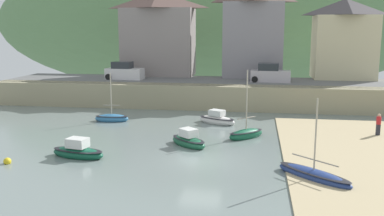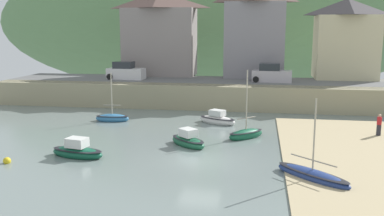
% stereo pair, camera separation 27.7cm
% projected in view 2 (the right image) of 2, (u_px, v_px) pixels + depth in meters
% --- Properties ---
extents(quay_seawall, '(48.00, 9.40, 2.40)m').
position_uv_depth(quay_seawall, '(224.00, 95.00, 42.88)').
color(quay_seawall, tan).
rests_on(quay_seawall, ground).
extents(hillside_backdrop, '(80.00, 44.00, 26.04)m').
position_uv_depth(hillside_backdrop, '(211.00, 22.00, 78.97)').
color(hillside_backdrop, '#5F8955').
rests_on(hillside_backdrop, ground).
extents(waterfront_building_left, '(8.64, 4.60, 9.78)m').
position_uv_depth(waterfront_building_left, '(160.00, 33.00, 50.57)').
color(waterfront_building_left, gray).
rests_on(waterfront_building_left, ground).
extents(waterfront_building_centre, '(6.96, 5.07, 10.72)m').
position_uv_depth(waterfront_building_centre, '(255.00, 29.00, 48.75)').
color(waterfront_building_centre, gray).
rests_on(waterfront_building_centre, ground).
extents(waterfront_building_right, '(6.81, 5.43, 8.76)m').
position_uv_depth(waterfront_building_right, '(346.00, 38.00, 47.37)').
color(waterfront_building_right, beige).
rests_on(waterfront_building_right, ground).
extents(sailboat_tall_mast, '(4.11, 3.97, 4.53)m').
position_uv_depth(sailboat_tall_mast, '(312.00, 175.00, 22.73)').
color(sailboat_tall_mast, navy).
rests_on(sailboat_tall_mast, ground).
extents(sailboat_far_left, '(3.00, 1.42, 4.40)m').
position_uv_depth(sailboat_far_left, '(112.00, 118.00, 37.22)').
color(sailboat_far_left, teal).
rests_on(sailboat_far_left, ground).
extents(rowboat_small_beached, '(3.19, 3.07, 1.38)m').
position_uv_depth(rowboat_small_beached, '(188.00, 141.00, 29.33)').
color(rowboat_small_beached, '#1B593A').
rests_on(rowboat_small_beached, ground).
extents(dinghy_open_wooden, '(2.94, 2.89, 5.19)m').
position_uv_depth(dinghy_open_wooden, '(246.00, 134.00, 31.39)').
color(dinghy_open_wooden, '#17593B').
rests_on(dinghy_open_wooden, ground).
extents(fishing_boat_green, '(3.73, 1.99, 1.39)m').
position_uv_depth(fishing_boat_green, '(77.00, 151.00, 26.81)').
color(fishing_boat_green, '#125238').
rests_on(fishing_boat_green, ground).
extents(sailboat_nearest_shore, '(3.65, 2.72, 1.35)m').
position_uv_depth(sailboat_nearest_shore, '(217.00, 119.00, 36.24)').
color(sailboat_nearest_shore, silver).
rests_on(sailboat_nearest_shore, ground).
extents(parked_car_near_slipway, '(4.22, 2.02, 1.95)m').
position_uv_depth(parked_car_near_slipway, '(126.00, 72.00, 47.41)').
color(parked_car_near_slipway, silver).
rests_on(parked_car_near_slipway, ground).
extents(parked_car_by_wall, '(4.20, 1.95, 1.95)m').
position_uv_depth(parked_car_by_wall, '(271.00, 74.00, 44.93)').
color(parked_car_by_wall, '#BEB5BC').
rests_on(parked_car_by_wall, ground).
extents(person_on_slipway, '(0.34, 0.34, 1.62)m').
position_uv_depth(person_on_slipway, '(379.00, 124.00, 31.64)').
color(person_on_slipway, '#282833').
rests_on(person_on_slipway, ground).
extents(mooring_buoy, '(0.46, 0.46, 0.46)m').
position_uv_depth(mooring_buoy, '(7.00, 161.00, 25.52)').
color(mooring_buoy, yellow).
rests_on(mooring_buoy, ground).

